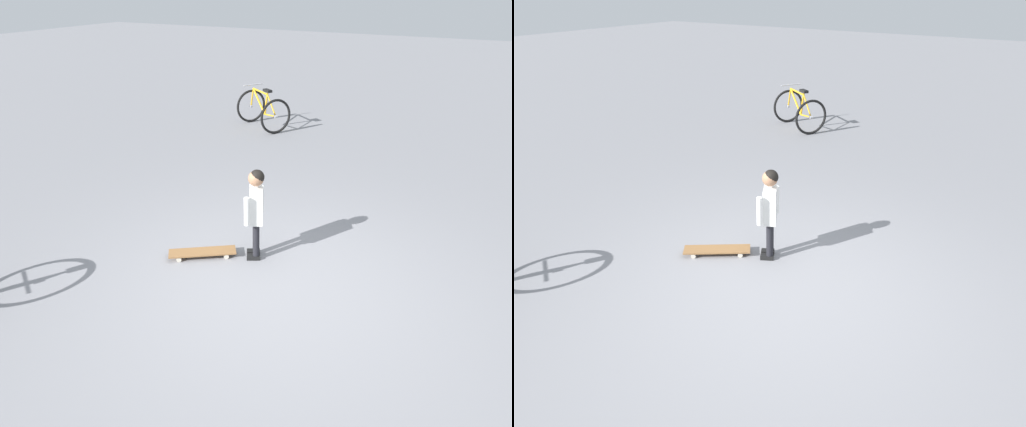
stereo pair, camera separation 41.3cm
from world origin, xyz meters
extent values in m
plane|color=gray|center=(0.00, 0.00, 0.00)|extent=(50.00, 50.00, 0.00)
cylinder|color=black|center=(0.41, 0.50, 0.24)|extent=(0.08, 0.08, 0.42)
cube|color=black|center=(0.39, 0.53, 0.03)|extent=(0.14, 0.17, 0.05)
cylinder|color=black|center=(0.51, 0.55, 0.24)|extent=(0.08, 0.08, 0.42)
cube|color=black|center=(0.49, 0.58, 0.03)|extent=(0.14, 0.17, 0.05)
cube|color=white|center=(0.46, 0.53, 0.65)|extent=(0.28, 0.24, 0.40)
cylinder|color=white|center=(0.27, 0.54, 0.65)|extent=(0.06, 0.06, 0.32)
cylinder|color=white|center=(0.62, 0.55, 0.65)|extent=(0.06, 0.06, 0.32)
sphere|color=#9E7051|center=(0.46, 0.53, 0.96)|extent=(0.17, 0.17, 0.17)
sphere|color=black|center=(0.46, 0.52, 0.98)|extent=(0.16, 0.16, 0.16)
cube|color=olive|center=(0.17, 1.07, 0.07)|extent=(0.59, 0.74, 0.02)
cube|color=#B7B7BC|center=(0.02, 1.29, 0.05)|extent=(0.11, 0.09, 0.02)
cube|color=#B7B7BC|center=(0.32, 0.85, 0.05)|extent=(0.11, 0.09, 0.02)
cylinder|color=beige|center=(-0.05, 1.25, 0.03)|extent=(0.06, 0.06, 0.06)
cylinder|color=beige|center=(0.08, 1.33, 0.03)|extent=(0.06, 0.06, 0.06)
cylinder|color=beige|center=(0.26, 0.81, 0.03)|extent=(0.06, 0.06, 0.06)
cylinder|color=beige|center=(0.38, 0.89, 0.03)|extent=(0.06, 0.06, 0.06)
torus|color=black|center=(5.45, 3.25, 0.36)|extent=(0.62, 0.43, 0.71)
torus|color=black|center=(4.90, 2.40, 0.36)|extent=(0.62, 0.43, 0.71)
cylinder|color=#B7B7BC|center=(5.45, 3.25, 0.36)|extent=(0.08, 0.08, 0.06)
cylinder|color=#B7B7BC|center=(4.90, 2.40, 0.36)|extent=(0.08, 0.08, 0.06)
cylinder|color=gold|center=(5.27, 2.96, 0.53)|extent=(0.31, 0.46, 0.48)
cylinder|color=gold|center=(5.24, 2.92, 0.75)|extent=(0.35, 0.52, 0.06)
cylinder|color=gold|center=(5.11, 2.72, 0.54)|extent=(0.11, 0.14, 0.48)
cylinder|color=gold|center=(5.02, 2.58, 0.33)|extent=(0.26, 0.38, 0.08)
cylinder|color=gold|center=(4.99, 2.54, 0.55)|extent=(0.21, 0.31, 0.40)
cylinder|color=gold|center=(5.42, 3.21, 0.56)|extent=(0.10, 0.13, 0.41)
cube|color=black|center=(5.08, 2.67, 0.82)|extent=(0.20, 0.24, 0.05)
cylinder|color=#B7B7BC|center=(5.40, 3.17, 0.84)|extent=(0.40, 0.27, 0.02)
camera|label=1|loc=(-3.64, -1.61, 2.85)|focal=33.07mm
camera|label=2|loc=(-3.43, -1.97, 2.85)|focal=33.07mm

